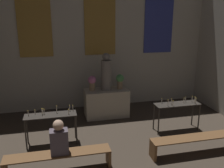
# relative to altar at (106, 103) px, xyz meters

# --- Properties ---
(wall_back) EXTENTS (7.60, 0.16, 5.75)m
(wall_back) POSITION_rel_altar_xyz_m (0.00, 1.01, 2.47)
(wall_back) COLOR #B2AD9E
(wall_back) RESTS_ON ground_plane
(altar) EXTENTS (1.36, 0.71, 0.88)m
(altar) POSITION_rel_altar_xyz_m (0.00, 0.00, 0.00)
(altar) COLOR #ADA38E
(altar) RESTS_ON ground_plane
(statue) EXTENTS (0.32, 0.32, 1.15)m
(statue) POSITION_rel_altar_xyz_m (0.00, -0.00, 0.96)
(statue) COLOR slate
(statue) RESTS_ON altar
(flower_vase_left) EXTENTS (0.25, 0.25, 0.47)m
(flower_vase_left) POSITION_rel_altar_xyz_m (-0.44, 0.00, 0.71)
(flower_vase_left) COLOR #937A5B
(flower_vase_left) RESTS_ON altar
(flower_vase_right) EXTENTS (0.25, 0.25, 0.47)m
(flower_vase_right) POSITION_rel_altar_xyz_m (0.44, 0.00, 0.71)
(flower_vase_right) COLOR #937A5B
(flower_vase_right) RESTS_ON altar
(candle_rack_left) EXTENTS (1.26, 0.40, 0.98)m
(candle_rack_left) POSITION_rel_altar_xyz_m (-1.70, -1.43, 0.23)
(candle_rack_left) COLOR #332D28
(candle_rack_left) RESTS_ON ground_plane
(candle_rack_right) EXTENTS (1.26, 0.40, 0.97)m
(candle_rack_right) POSITION_rel_altar_xyz_m (1.71, -1.43, 0.23)
(candle_rack_right) COLOR #332D28
(candle_rack_right) RESTS_ON ground_plane
(pew_back_left) EXTENTS (2.17, 0.36, 0.42)m
(pew_back_left) POSITION_rel_altar_xyz_m (-1.57, -2.66, -0.12)
(pew_back_left) COLOR brown
(pew_back_left) RESTS_ON ground_plane
(pew_back_right) EXTENTS (2.17, 0.36, 0.42)m
(pew_back_right) POSITION_rel_altar_xyz_m (1.57, -2.66, -0.12)
(pew_back_right) COLOR brown
(pew_back_right) RESTS_ON ground_plane
(person_seated) EXTENTS (0.36, 0.24, 0.74)m
(person_seated) POSITION_rel_altar_xyz_m (-1.53, -2.66, 0.31)
(person_seated) COLOR #564C56
(person_seated) RESTS_ON pew_back_left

